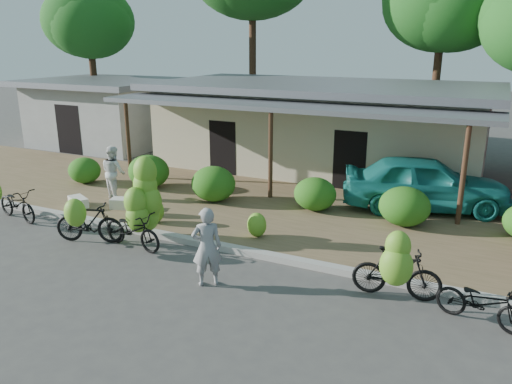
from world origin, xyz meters
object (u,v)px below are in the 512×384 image
(bike_far_right, at_px, (482,302))
(tree_center_right, at_px, (440,1))
(sack_near, at_px, (125,203))
(sack_far, at_px, (78,202))
(bike_left, at_px, (87,221))
(bike_far_left, at_px, (13,202))
(tree_back_left, at_px, (87,19))
(vendor, at_px, (207,247))
(bike_right, at_px, (397,269))
(bystander, at_px, (114,172))
(bike_center, at_px, (139,211))
(teal_van, at_px, (425,183))

(bike_far_right, bearing_deg, tree_center_right, 24.92)
(sack_near, relative_size, sack_far, 1.13)
(bike_left, xyz_separation_m, sack_near, (-0.77, 2.32, -0.34))
(bike_far_left, height_order, bike_far_right, bike_far_left)
(bike_left, height_order, bike_far_right, bike_left)
(bike_far_right, bearing_deg, tree_back_left, 72.81)
(tree_center_right, height_order, vendor, tree_center_right)
(tree_back_left, xyz_separation_m, bike_right, (18.54, -11.84, -5.32))
(tree_back_left, height_order, sack_far, tree_back_left)
(bike_right, height_order, sack_far, bike_right)
(bike_far_left, height_order, bystander, bystander)
(bike_center, height_order, sack_far, bike_center)
(sack_near, bearing_deg, bike_center, -41.80)
(bike_far_left, bearing_deg, tree_back_left, 44.74)
(bystander, bearing_deg, bike_far_left, 84.45)
(vendor, bearing_deg, bike_left, -45.11)
(bike_left, distance_m, teal_van, 9.45)
(bike_far_left, xyz_separation_m, bystander, (1.34, 2.67, 0.40))
(bike_left, xyz_separation_m, bystander, (-1.78, 3.04, 0.34))
(tree_back_left, distance_m, vendor, 20.32)
(teal_van, bearing_deg, bike_left, 114.06)
(bike_center, xyz_separation_m, bystander, (-2.98, 2.48, 0.08))
(tree_back_left, xyz_separation_m, bystander, (9.27, -9.19, -5.05))
(tree_back_left, relative_size, vendor, 4.60)
(tree_center_right, distance_m, teal_van, 11.23)
(bike_left, relative_size, sack_near, 2.16)
(bike_far_left, xyz_separation_m, sack_far, (0.94, 1.48, -0.29))
(tree_back_left, height_order, bike_far_left, tree_back_left)
(bike_center, distance_m, bystander, 3.88)
(bike_center, relative_size, sack_near, 2.59)
(bike_center, bearing_deg, bike_far_left, 99.62)
(bike_left, height_order, bike_right, bike_right)
(sack_far, relative_size, teal_van, 0.16)
(bike_far_left, bearing_deg, sack_far, -21.62)
(sack_far, bearing_deg, tree_back_left, 130.51)
(bystander, bearing_deg, bike_center, 161.25)
(vendor, bearing_deg, sack_near, -68.61)
(bike_far_left, height_order, sack_near, bike_far_left)
(sack_near, distance_m, vendor, 5.49)
(bike_right, bearing_deg, sack_far, 74.81)
(sack_far, height_order, bystander, bystander)
(bike_far_left, height_order, sack_far, bike_far_left)
(bystander, relative_size, teal_van, 0.36)
(bike_far_right, height_order, sack_near, bike_far_right)
(bike_left, height_order, bike_center, bike_center)
(bike_far_left, xyz_separation_m, bike_left, (3.12, -0.37, 0.06))
(tree_center_right, height_order, bike_left, tree_center_right)
(tree_back_left, relative_size, bike_left, 4.25)
(bike_far_right, height_order, vendor, vendor)
(tree_center_right, bearing_deg, bike_left, -110.73)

